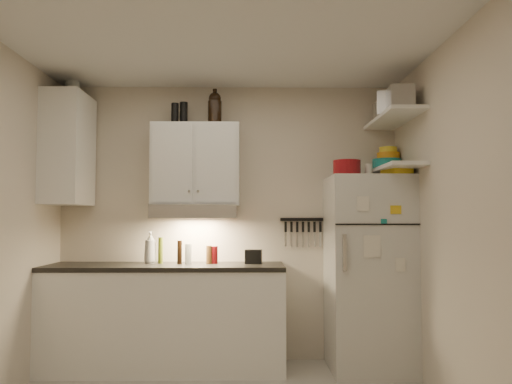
{
  "coord_description": "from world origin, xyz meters",
  "views": [
    {
      "loc": [
        0.19,
        -3.27,
        1.32
      ],
      "look_at": [
        0.25,
        0.9,
        1.55
      ],
      "focal_mm": 35.0,
      "sensor_mm": 36.0,
      "label": 1
    }
  ],
  "objects": [
    {
      "name": "ceiling",
      "position": [
        0.0,
        0.0,
        2.61
      ],
      "size": [
        3.2,
        3.0,
        0.02
      ],
      "primitive_type": "cube",
      "color": "silver",
      "rests_on": "ground"
    },
    {
      "name": "bowl_teal",
      "position": [
        1.47,
        1.32,
        1.83
      ],
      "size": [
        0.26,
        0.26,
        0.1
      ],
      "primitive_type": "cylinder",
      "color": "#167B77",
      "rests_on": "shelf_lo"
    },
    {
      "name": "countertop",
      "position": [
        -0.55,
        1.2,
        0.9
      ],
      "size": [
        2.1,
        0.62,
        0.04
      ],
      "primitive_type": "cube",
      "color": "black",
      "rests_on": "base_cabinet"
    },
    {
      "name": "shelf_lo",
      "position": [
        1.45,
        1.02,
        1.76
      ],
      "size": [
        0.3,
        0.95,
        0.03
      ],
      "primitive_type": "cube",
      "color": "white",
      "rests_on": "right_wall"
    },
    {
      "name": "pepper_mill",
      "position": [
        -0.17,
        1.25,
        1.0
      ],
      "size": [
        0.06,
        0.06,
        0.16
      ],
      "primitive_type": "cylinder",
      "rotation": [
        0.0,
        0.0,
        0.32
      ],
      "color": "brown",
      "rests_on": "countertop"
    },
    {
      "name": "clear_bottle",
      "position": [
        -0.35,
        1.23,
        1.01
      ],
      "size": [
        0.07,
        0.07,
        0.18
      ],
      "primitive_type": "cylinder",
      "rotation": [
        0.0,
        0.0,
        -0.2
      ],
      "color": "silver",
      "rests_on": "countertop"
    },
    {
      "name": "stock_pot",
      "position": [
        1.48,
        1.34,
        2.31
      ],
      "size": [
        0.3,
        0.3,
        0.19
      ],
      "primitive_type": "cylinder",
      "rotation": [
        0.0,
        0.0,
        0.15
      ],
      "color": "silver",
      "rests_on": "shelf_hi"
    },
    {
      "name": "base_cabinet",
      "position": [
        -0.55,
        1.2,
        0.44
      ],
      "size": [
        2.1,
        0.6,
        0.88
      ],
      "primitive_type": "cube",
      "color": "white",
      "rests_on": "floor"
    },
    {
      "name": "growler_b",
      "position": [
        -0.13,
        1.27,
        2.35
      ],
      "size": [
        0.16,
        0.16,
        0.3
      ],
      "primitive_type": null,
      "rotation": [
        0.0,
        0.0,
        -0.31
      ],
      "color": "black",
      "rests_on": "upper_cabinet"
    },
    {
      "name": "fridge",
      "position": [
        1.25,
        1.16,
        0.85
      ],
      "size": [
        0.7,
        0.68,
        1.7
      ],
      "primitive_type": "cube",
      "color": "silver",
      "rests_on": "floor"
    },
    {
      "name": "growler_a",
      "position": [
        -0.12,
        1.28,
        2.32
      ],
      "size": [
        0.14,
        0.14,
        0.25
      ],
      "primitive_type": null,
      "rotation": [
        0.0,
        0.0,
        -0.4
      ],
      "color": "black",
      "rests_on": "upper_cabinet"
    },
    {
      "name": "plates",
      "position": [
        1.4,
        1.05,
        1.8
      ],
      "size": [
        0.3,
        0.3,
        0.06
      ],
      "primitive_type": "cylinder",
      "rotation": [
        0.0,
        0.0,
        -0.42
      ],
      "color": "#167B77",
      "rests_on": "shelf_lo"
    },
    {
      "name": "vinegar_bottle",
      "position": [
        -0.43,
        1.23,
        1.03
      ],
      "size": [
        0.05,
        0.05,
        0.21
      ],
      "primitive_type": "cylinder",
      "rotation": [
        0.0,
        0.0,
        -0.16
      ],
      "color": "black",
      "rests_on": "countertop"
    },
    {
      "name": "dutch_oven",
      "position": [
        1.05,
        1.08,
        1.77
      ],
      "size": [
        0.3,
        0.3,
        0.14
      ],
      "primitive_type": "cylinder",
      "rotation": [
        0.0,
        0.0,
        0.27
      ],
      "color": "maroon",
      "rests_on": "fridge"
    },
    {
      "name": "knife_strip",
      "position": [
        0.7,
        1.49,
        1.32
      ],
      "size": [
        0.42,
        0.02,
        0.03
      ],
      "primitive_type": "cube",
      "color": "black",
      "rests_on": "back_wall"
    },
    {
      "name": "back_wall",
      "position": [
        0.0,
        1.51,
        1.3
      ],
      "size": [
        3.2,
        0.02,
        2.6
      ],
      "primitive_type": "cube",
      "color": "beige",
      "rests_on": "ground"
    },
    {
      "name": "tin_b",
      "position": [
        1.43,
        0.73,
        2.31
      ],
      "size": [
        0.2,
        0.2,
        0.19
      ],
      "primitive_type": "cube",
      "rotation": [
        0.0,
        0.0,
        -0.04
      ],
      "color": "#AAAAAD",
      "rests_on": "shelf_hi"
    },
    {
      "name": "red_jar",
      "position": [
        -0.13,
        1.29,
        1.0
      ],
      "size": [
        0.09,
        0.09,
        0.16
      ],
      "primitive_type": "cylinder",
      "rotation": [
        0.0,
        0.0,
        -0.25
      ],
      "color": "maroon",
      "rests_on": "countertop"
    },
    {
      "name": "shelf_hi",
      "position": [
        1.45,
        1.02,
        2.2
      ],
      "size": [
        0.3,
        0.95,
        0.03
      ],
      "primitive_type": "cube",
      "color": "white",
      "rests_on": "right_wall"
    },
    {
      "name": "caddy",
      "position": [
        0.23,
        1.26,
        0.98
      ],
      "size": [
        0.16,
        0.12,
        0.13
      ],
      "primitive_type": "cube",
      "rotation": [
        0.0,
        0.0,
        -0.12
      ],
      "color": "black",
      "rests_on": "countertop"
    },
    {
      "name": "bowl_yellow",
      "position": [
        1.49,
        1.34,
        1.97
      ],
      "size": [
        0.16,
        0.16,
        0.05
      ],
      "primitive_type": "cylinder",
      "color": "yellow",
      "rests_on": "bowl_orange"
    },
    {
      "name": "bowl_orange",
      "position": [
        1.49,
        1.34,
        1.91
      ],
      "size": [
        0.21,
        0.21,
        0.06
      ],
      "primitive_type": "cylinder",
      "color": "orange",
      "rests_on": "bowl_teal"
    },
    {
      "name": "thermos_b",
      "position": [
        -0.5,
        1.32,
        2.3
      ],
      "size": [
        0.09,
        0.09,
        0.2
      ],
      "primitive_type": "cylinder",
      "rotation": [
        0.0,
        0.0,
        0.3
      ],
      "color": "black",
      "rests_on": "upper_cabinet"
    },
    {
      "name": "side_jar",
      "position": [
        -1.45,
        1.32,
        2.54
      ],
      "size": [
        0.17,
        0.17,
        0.18
      ],
      "primitive_type": "cylinder",
      "rotation": [
        0.0,
        0.0,
        -0.34
      ],
      "color": "silver",
      "rests_on": "side_cabinet"
    },
    {
      "name": "soap_bottle",
      "position": [
        -0.71,
        1.29,
        1.08
      ],
      "size": [
        0.14,
        0.14,
        0.33
      ],
      "primitive_type": "imported",
      "rotation": [
        0.0,
        0.0,
        -0.1
      ],
      "color": "white",
      "rests_on": "countertop"
    },
    {
      "name": "oil_bottle",
      "position": [
        -0.61,
        1.29,
        1.04
      ],
      "size": [
        0.06,
        0.06,
        0.24
      ],
      "primitive_type": "cylinder",
      "rotation": [
        0.0,
        0.0,
        -0.32
      ],
      "color": "#4D5B16",
      "rests_on": "countertop"
    },
    {
      "name": "thermos_a",
      "position": [
        -0.42,
        1.35,
        2.31
      ],
      "size": [
        0.1,
        0.1,
        0.22
      ],
      "primitive_type": "cylinder",
      "rotation": [
        0.0,
        0.0,
        -0.38
      ],
      "color": "black",
      "rests_on": "upper_cabinet"
    },
    {
      "name": "tin_a",
      "position": [
        1.41,
        0.95,
        2.32
      ],
      "size": [
        0.26,
        0.25,
        0.2
      ],
      "primitive_type": "cube",
      "rotation": [
        0.0,
        0.0,
        -0.41
      ],
      "color": "#AAAAAD",
      "rests_on": "shelf_hi"
    },
    {
      "name": "book_stack",
      "position": [
        1.45,
        0.94,
        1.74
      ],
      "size": [
        0.24,
        0.27,
        0.08
      ],
      "primitive_type": "cube",
      "rotation": [
        0.0,
        0.0,
        0.26
      ],
      "color": "gold",
      "rests_on": "fridge"
    },
    {
      "name": "right_wall",
      "position": [
        1.61,
        0.0,
        1.3
      ],
      "size": [
        0.02,
        3.0,
        2.6
      ],
      "primitive_type": "cube",
      "color": "beige",
      "rests_on": "ground"
    },
    {
      "name": "range_hood",
      "position": [
        -0.3,
        1.27,
        1.39
      ],
      "size": [
        0.76,
        0.46,
        0.12
      ],
      "primitive_type": "cube",
      "color": "silver",
      "rests_on": "back_wall"
    },
    {
      "name": "spice_jar",
      "position": [
        1.25,
        1.1,
        1.76
      ],
      "size": [
        0.07,
        0.07,
        0.11
      ],
      "primitive_type": "cylinder",
      "rotation": [
        0.0,
        0.0,
        0.06
      ],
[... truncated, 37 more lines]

